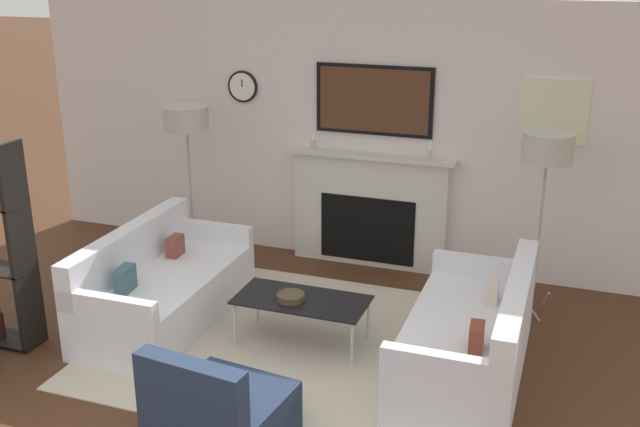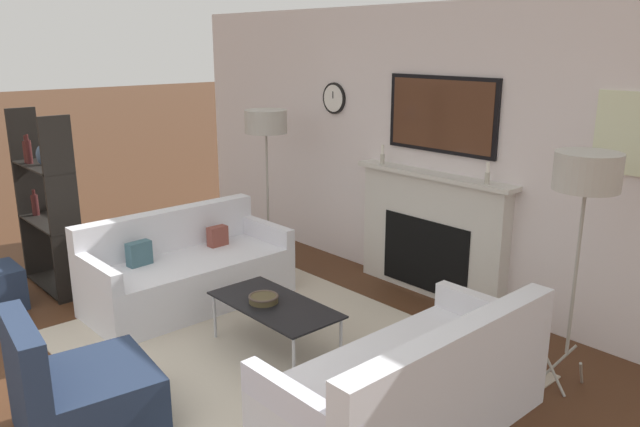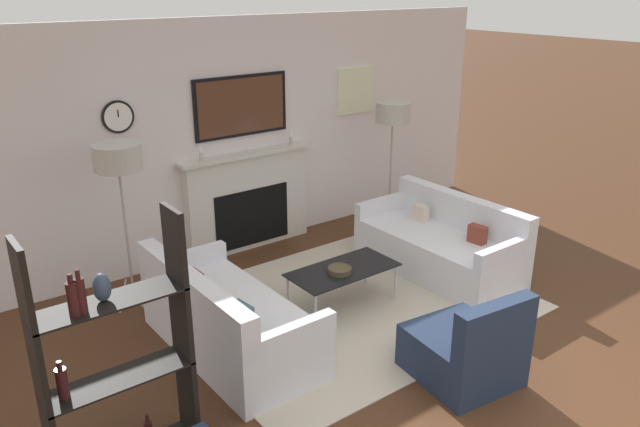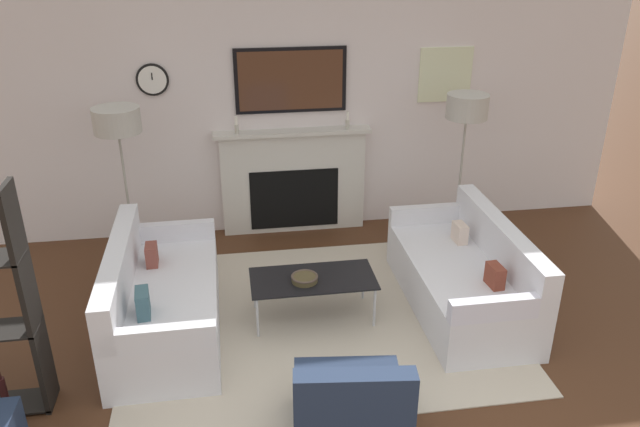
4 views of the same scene
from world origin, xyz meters
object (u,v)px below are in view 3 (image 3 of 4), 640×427
at_px(couch_right, 441,246).
at_px(shelf_unit, 114,356).
at_px(floor_lamp_left, 118,159).
at_px(couch_left, 227,321).
at_px(coffee_table, 343,271).
at_px(armchair, 466,351).
at_px(floor_lamp_right, 393,114).
at_px(decorative_bowl, 340,270).

distance_m(couch_right, shelf_unit, 4.03).
xyz_separation_m(floor_lamp_left, shelf_unit, (-0.85, -2.02, -0.69)).
xyz_separation_m(couch_left, couch_right, (2.70, 0.00, -0.00)).
bearing_deg(shelf_unit, coffee_table, 17.69).
xyz_separation_m(armchair, floor_lamp_left, (-1.70, 2.76, 1.27)).
distance_m(couch_left, armchair, 2.03).
relative_size(couch_right, floor_lamp_right, 1.10).
distance_m(armchair, shelf_unit, 2.72).
height_order(couch_right, shelf_unit, shelf_unit).
xyz_separation_m(coffee_table, decorative_bowl, (-0.08, -0.04, 0.06)).
bearing_deg(couch_left, coffee_table, 0.82).
height_order(floor_lamp_left, shelf_unit, shelf_unit).
xyz_separation_m(couch_left, floor_lamp_left, (-0.37, 1.23, 1.24)).
relative_size(couch_left, floor_lamp_left, 1.09).
height_order(armchair, floor_lamp_left, floor_lamp_left).
xyz_separation_m(armchair, floor_lamp_right, (1.73, 2.76, 1.26)).
height_order(couch_left, shelf_unit, shelf_unit).
relative_size(floor_lamp_left, shelf_unit, 0.97).
xyz_separation_m(decorative_bowl, shelf_unit, (-2.45, -0.76, 0.40)).
distance_m(couch_left, decorative_bowl, 1.24).
bearing_deg(coffee_table, armchair, -89.03).
height_order(armchair, decorative_bowl, armchair).
bearing_deg(couch_right, armchair, -131.83).
xyz_separation_m(coffee_table, shelf_unit, (-2.53, -0.81, 0.46)).
distance_m(coffee_table, floor_lamp_right, 2.42).
height_order(decorative_bowl, shelf_unit, shelf_unit).
bearing_deg(couch_left, floor_lamp_right, 21.86).
height_order(coffee_table, decorative_bowl, decorative_bowl).
distance_m(couch_left, couch_right, 2.70).
xyz_separation_m(couch_left, shelf_unit, (-1.22, -0.79, 0.55)).
bearing_deg(floor_lamp_left, couch_right, -21.86).
bearing_deg(armchair, couch_right, 48.17).
bearing_deg(floor_lamp_right, armchair, -122.17).
xyz_separation_m(armchair, decorative_bowl, (-0.10, 1.50, 0.18)).
bearing_deg(floor_lamp_left, floor_lamp_right, -0.00).
xyz_separation_m(floor_lamp_right, shelf_unit, (-4.29, -2.02, -0.68)).
height_order(decorative_bowl, floor_lamp_left, floor_lamp_left).
bearing_deg(coffee_table, floor_lamp_right, 34.57).
bearing_deg(floor_lamp_left, armchair, -58.31).
bearing_deg(coffee_table, floor_lamp_left, 144.11).
bearing_deg(armchair, floor_lamp_left, 121.69).
bearing_deg(decorative_bowl, couch_left, 178.79).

